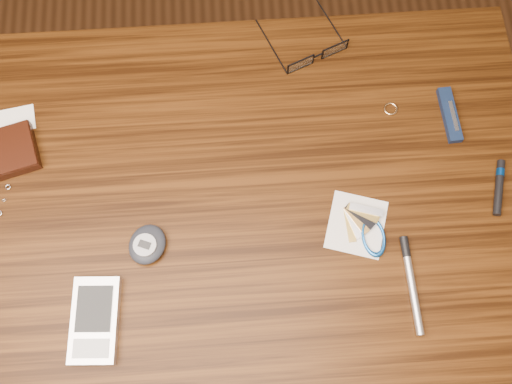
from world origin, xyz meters
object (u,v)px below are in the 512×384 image
(eyeglasses, at_px, (316,54))
(pedometer, at_px, (147,244))
(wallet_and_card, at_px, (4,152))
(pocket_knife, at_px, (450,115))
(pda_phone, at_px, (95,320))
(silver_pen, at_px, (410,277))
(desk, at_px, (236,226))
(notepad_keys, at_px, (365,229))

(eyeglasses, height_order, pedometer, same)
(wallet_and_card, relative_size, pocket_knife, 1.46)
(wallet_and_card, bearing_deg, eyeglasses, 15.99)
(wallet_and_card, relative_size, eyeglasses, 0.91)
(eyeglasses, height_order, pocket_knife, eyeglasses)
(pda_phone, distance_m, pocket_knife, 0.65)
(pedometer, height_order, silver_pen, pedometer)
(eyeglasses, bearing_deg, pocket_knife, -31.06)
(desk, xyz_separation_m, pocket_knife, (0.37, 0.14, 0.11))
(pedometer, relative_size, notepad_keys, 0.69)
(desk, distance_m, notepad_keys, 0.23)
(desk, height_order, notepad_keys, notepad_keys)
(wallet_and_card, xyz_separation_m, silver_pen, (0.63, -0.24, -0.00))
(wallet_and_card, bearing_deg, pedometer, -36.21)
(silver_pen, bearing_deg, notepad_keys, 126.58)
(eyeglasses, distance_m, silver_pen, 0.41)
(notepad_keys, height_order, silver_pen, same)
(pedometer, xyz_separation_m, silver_pen, (0.40, -0.08, -0.01))
(wallet_and_card, xyz_separation_m, pedometer, (0.23, -0.17, 0.00))
(desk, height_order, pedometer, pedometer)
(pda_phone, bearing_deg, silver_pen, 4.07)
(pedometer, distance_m, notepad_keys, 0.34)
(notepad_keys, bearing_deg, pedometer, -179.27)
(notepad_keys, bearing_deg, eyeglasses, 98.51)
(notepad_keys, relative_size, pocket_knife, 1.18)
(pedometer, xyz_separation_m, pocket_knife, (0.50, 0.19, -0.01))
(pda_phone, xyz_separation_m, pedometer, (0.08, 0.11, 0.00))
(desk, height_order, pocket_knife, pocket_knife)
(pedometer, bearing_deg, pda_phone, -125.62)
(pedometer, bearing_deg, desk, 20.91)
(wallet_and_card, bearing_deg, pda_phone, -61.21)
(silver_pen, bearing_deg, wallet_and_card, 158.77)
(eyeglasses, height_order, pda_phone, eyeglasses)
(eyeglasses, relative_size, notepad_keys, 1.35)
(pedometer, relative_size, silver_pen, 0.54)
(pocket_knife, relative_size, silver_pen, 0.67)
(desk, xyz_separation_m, eyeglasses, (0.16, 0.27, 0.11))
(pedometer, bearing_deg, wallet_and_card, 143.79)
(wallet_and_card, distance_m, notepad_keys, 0.59)
(desk, height_order, silver_pen, silver_pen)
(wallet_and_card, relative_size, pedometer, 1.80)
(silver_pen, bearing_deg, pocket_knife, 68.10)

